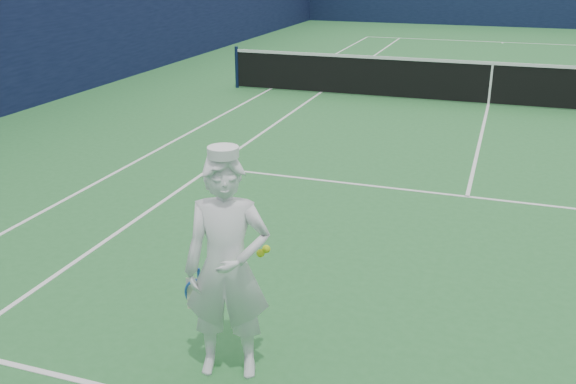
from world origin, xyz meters
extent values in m
plane|color=#2B7135|center=(0.00, 0.00, 0.00)|extent=(80.00, 80.00, 0.00)
cube|color=white|center=(0.00, 11.88, 0.00)|extent=(11.03, 0.06, 0.01)
cube|color=white|center=(-5.49, 0.00, 0.00)|extent=(0.06, 23.83, 0.01)
cube|color=white|center=(-4.12, 0.00, 0.00)|extent=(0.06, 23.77, 0.01)
cube|color=white|center=(0.00, 6.40, 0.00)|extent=(8.23, 0.06, 0.01)
cube|color=white|center=(0.00, -6.40, 0.00)|extent=(8.23, 0.06, 0.01)
cube|color=white|center=(0.00, 0.00, 0.00)|extent=(0.06, 12.80, 0.01)
cube|color=white|center=(0.00, 11.73, 0.00)|extent=(0.06, 0.30, 0.01)
cube|color=#10163B|center=(-10.00, 0.00, 2.00)|extent=(0.12, 36.12, 4.00)
cylinder|color=#141E4C|center=(-6.40, 0.00, 0.54)|extent=(0.09, 0.09, 1.07)
cube|color=black|center=(0.00, 0.00, 0.50)|extent=(12.79, 0.02, 0.92)
cube|color=white|center=(0.00, 0.00, 0.97)|extent=(12.79, 0.04, 0.07)
cube|color=white|center=(0.00, 0.00, 0.47)|extent=(0.05, 0.03, 0.94)
imported|color=white|center=(-1.59, -11.32, 0.96)|extent=(0.80, 0.63, 1.92)
cylinder|color=white|center=(-1.59, -11.32, 1.94)|extent=(0.24, 0.24, 0.08)
cube|color=white|center=(-1.63, -11.20, 1.91)|extent=(0.20, 0.15, 0.02)
cylinder|color=navy|center=(-1.89, -11.32, 1.00)|extent=(0.06, 0.10, 0.22)
cube|color=blue|center=(-1.89, -11.26, 0.82)|extent=(0.03, 0.03, 0.14)
torus|color=blue|center=(-1.92, -11.21, 0.61)|extent=(0.31, 0.18, 0.29)
cube|color=beige|center=(-1.92, -11.21, 0.61)|extent=(0.21, 0.06, 0.30)
sphere|color=#CBE41A|center=(-1.37, -11.15, 1.06)|extent=(0.07, 0.07, 0.07)
sphere|color=#CBE41A|center=(-1.33, -11.12, 1.09)|extent=(0.07, 0.07, 0.07)
camera|label=1|loc=(0.37, -15.52, 3.34)|focal=40.00mm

